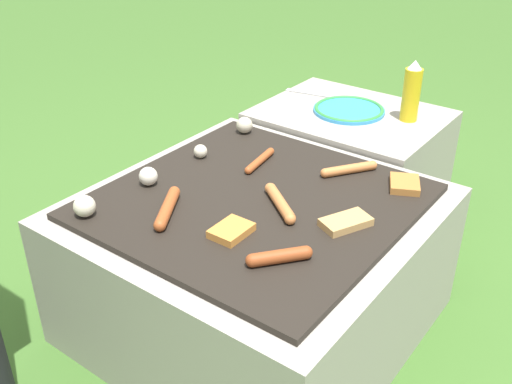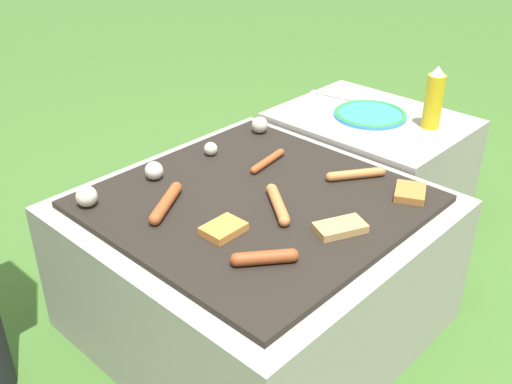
# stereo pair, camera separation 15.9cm
# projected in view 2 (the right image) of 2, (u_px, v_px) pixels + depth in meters

# --- Properties ---
(ground_plane) EXTENTS (14.00, 14.00, 0.00)m
(ground_plane) POSITION_uv_depth(u_px,v_px,m) (256.00, 320.00, 1.81)
(ground_plane) COLOR #3D6628
(grill) EXTENTS (0.87, 0.87, 0.42)m
(grill) POSITION_uv_depth(u_px,v_px,m) (256.00, 264.00, 1.70)
(grill) COLOR #9E998E
(grill) RESTS_ON ground_plane
(side_ledge) EXTENTS (0.50, 0.63, 0.42)m
(side_ledge) POSITION_uv_depth(u_px,v_px,m) (367.00, 171.00, 2.20)
(side_ledge) COLOR #9E998E
(side_ledge) RESTS_ON ground_plane
(sausage_front_right) EXTENTS (0.13, 0.16, 0.03)m
(sausage_front_right) POSITION_uv_depth(u_px,v_px,m) (277.00, 204.00, 1.54)
(sausage_front_right) COLOR #C6753D
(sausage_front_right) RESTS_ON grill
(sausage_back_right) EXTENTS (0.16, 0.04, 0.02)m
(sausage_back_right) POSITION_uv_depth(u_px,v_px,m) (268.00, 161.00, 1.77)
(sausage_back_right) COLOR #A34C23
(sausage_back_right) RESTS_ON grill
(sausage_front_left) EXTENTS (0.13, 0.11, 0.03)m
(sausage_front_left) POSITION_uv_depth(u_px,v_px,m) (265.00, 257.00, 1.34)
(sausage_front_left) COLOR #93421E
(sausage_front_left) RESTS_ON grill
(sausage_front_center) EXTENTS (0.15, 0.11, 0.03)m
(sausage_front_center) POSITION_uv_depth(u_px,v_px,m) (356.00, 174.00, 1.69)
(sausage_front_center) COLOR #C6753D
(sausage_front_center) RESTS_ON grill
(sausage_mid_right) EXTENTS (0.17, 0.12, 0.03)m
(sausage_mid_right) POSITION_uv_depth(u_px,v_px,m) (166.00, 203.00, 1.55)
(sausage_mid_right) COLOR #A34C23
(sausage_mid_right) RESTS_ON grill
(bread_slice_right) EXTENTS (0.10, 0.08, 0.02)m
(bread_slice_right) POSITION_uv_depth(u_px,v_px,m) (223.00, 229.00, 1.45)
(bread_slice_right) COLOR #D18438
(bread_slice_right) RESTS_ON grill
(bread_slice_center) EXTENTS (0.12, 0.11, 0.02)m
(bread_slice_center) POSITION_uv_depth(u_px,v_px,m) (410.00, 192.00, 1.61)
(bread_slice_center) COLOR #B27033
(bread_slice_center) RESTS_ON grill
(bread_slice_left) EXTENTS (0.14, 0.11, 0.02)m
(bread_slice_left) POSITION_uv_depth(u_px,v_px,m) (340.00, 228.00, 1.45)
(bread_slice_left) COLOR tan
(bread_slice_left) RESTS_ON grill
(mushroom_row) EXTENTS (0.71, 0.06, 0.06)m
(mushroom_row) POSITION_uv_depth(u_px,v_px,m) (176.00, 161.00, 1.74)
(mushroom_row) COLOR beige
(mushroom_row) RESTS_ON grill
(plate_colorful) EXTENTS (0.25, 0.25, 0.02)m
(plate_colorful) POSITION_uv_depth(u_px,v_px,m) (370.00, 114.00, 2.10)
(plate_colorful) COLOR #338CCC
(plate_colorful) RESTS_ON side_ledge
(condiment_bottle) EXTENTS (0.06, 0.06, 0.21)m
(condiment_bottle) POSITION_uv_depth(u_px,v_px,m) (434.00, 99.00, 1.97)
(condiment_bottle) COLOR gold
(condiment_bottle) RESTS_ON side_ledge
(fork_utensil) EXTENTS (0.05, 0.18, 0.01)m
(fork_utensil) POSITION_uv_depth(u_px,v_px,m) (330.00, 95.00, 2.27)
(fork_utensil) COLOR silver
(fork_utensil) RESTS_ON side_ledge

